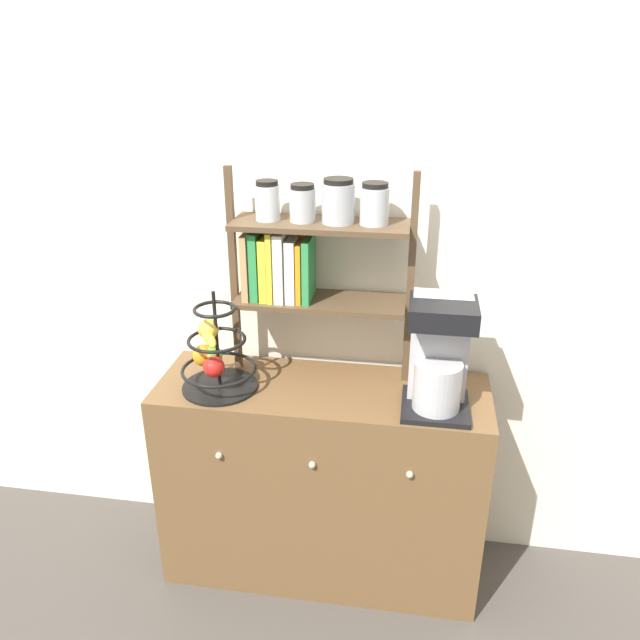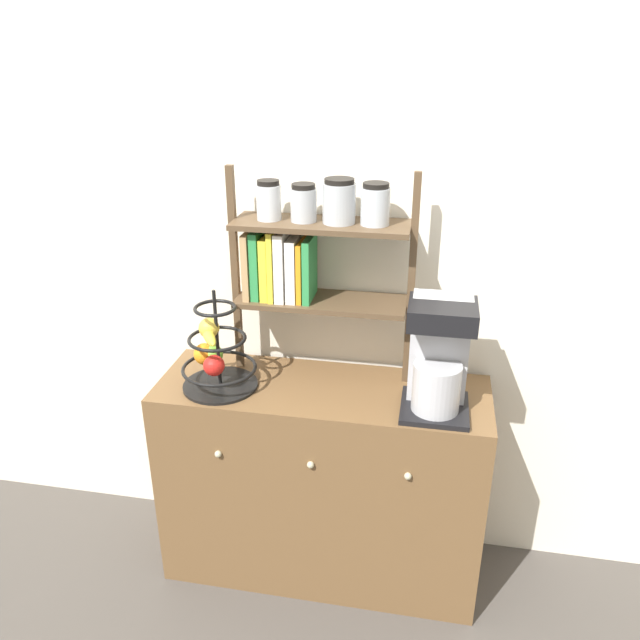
# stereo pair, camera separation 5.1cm
# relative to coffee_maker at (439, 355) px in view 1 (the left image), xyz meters

# --- Properties ---
(ground_plane) EXTENTS (12.00, 12.00, 0.00)m
(ground_plane) POSITION_rel_coffee_maker_xyz_m (-0.39, -0.14, -0.98)
(ground_plane) COLOR #47423D
(wall_back) EXTENTS (7.00, 0.05, 2.60)m
(wall_back) POSITION_rel_coffee_maker_xyz_m (-0.39, 0.30, 0.32)
(wall_back) COLOR silver
(wall_back) RESTS_ON ground_plane
(sideboard) EXTENTS (1.16, 0.42, 0.79)m
(sideboard) POSITION_rel_coffee_maker_xyz_m (-0.39, 0.06, -0.58)
(sideboard) COLOR brown
(sideboard) RESTS_ON ground_plane
(coffee_maker) EXTENTS (0.22, 0.22, 0.38)m
(coffee_maker) POSITION_rel_coffee_maker_xyz_m (0.00, 0.00, 0.00)
(coffee_maker) COLOR black
(coffee_maker) RESTS_ON sideboard
(fruit_stand) EXTENTS (0.26, 0.26, 0.36)m
(fruit_stand) POSITION_rel_coffee_maker_xyz_m (-0.75, -0.00, -0.07)
(fruit_stand) COLOR black
(fruit_stand) RESTS_ON sideboard
(shelf_hutch) EXTENTS (0.63, 0.20, 0.73)m
(shelf_hutch) POSITION_rel_coffee_maker_xyz_m (-0.46, 0.16, 0.28)
(shelf_hutch) COLOR brown
(shelf_hutch) RESTS_ON sideboard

